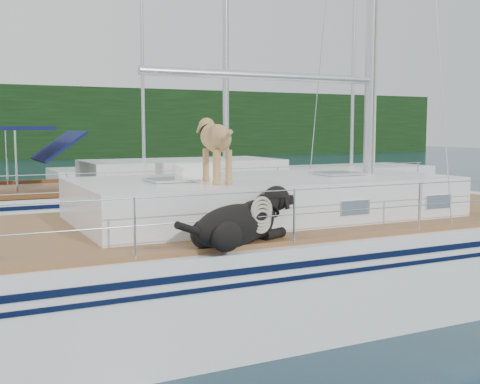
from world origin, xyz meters
TOP-DOWN VIEW (x-y plane):
  - ground at (0.00, 0.00)m, footprint 120.00×120.00m
  - main_sailboat at (0.09, -0.01)m, footprint 12.00×4.10m
  - neighbor_sailboat at (1.01, 6.69)m, footprint 11.00×3.50m
  - bg_boat_center at (4.00, 16.00)m, footprint 7.20×3.00m
  - bg_boat_east at (12.00, 13.00)m, footprint 6.40×3.00m

SIDE VIEW (x-z plane):
  - ground at x=0.00m, z-range 0.00..0.00m
  - bg_boat_center at x=4.00m, z-range -5.37..6.28m
  - bg_boat_east at x=12.00m, z-range -5.37..6.28m
  - neighbor_sailboat at x=1.01m, z-range -6.02..7.28m
  - main_sailboat at x=0.09m, z-range -6.33..7.68m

